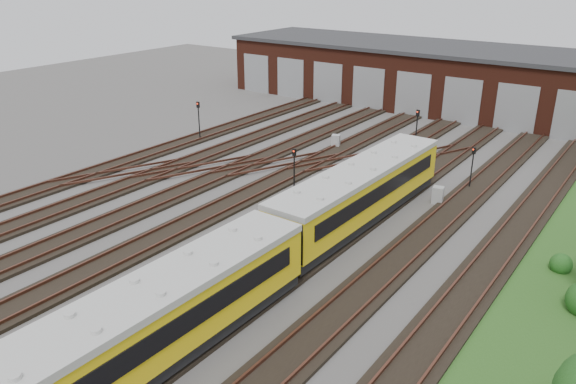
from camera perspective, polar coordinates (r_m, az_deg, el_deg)
The scene contains 13 objects.
ground at distance 30.94m, azimuth -10.82°, elevation -5.97°, with size 120.00×120.00×0.00m, color #494644.
track_network at distance 31.35m, azimuth -10.27°, elevation -5.31°, with size 30.40×70.00×0.33m.
maintenance_shed at distance 62.76m, azimuth 16.58°, elevation 11.06°, with size 51.00×12.50×6.35m.
metro_train at distance 22.03m, azimuth -13.71°, elevation -12.94°, with size 3.04×47.46×3.18m.
signal_mast_0 at distance 49.60m, azimuth -9.07°, elevation 7.66°, with size 0.28×0.26×3.38m.
signal_mast_1 at distance 37.52m, azimuth 0.63°, elevation 2.82°, with size 0.26×0.24×3.03m.
signal_mast_2 at distance 47.31m, azimuth 12.96°, elevation 6.68°, with size 0.29×0.27×3.41m.
signal_mast_3 at distance 39.93m, azimuth 18.23°, elevation 2.83°, with size 0.26×0.25×2.99m.
relay_cabinet_1 at distance 47.41m, azimuth 4.88°, elevation 5.16°, with size 0.66×0.55×1.10m, color #A9ACAE.
relay_cabinet_2 at distance 28.23m, azimuth -12.99°, elevation -8.09°, with size 0.52×0.43×0.86m, color #A9ACAE.
relay_cabinet_3 at distance 38.09m, azimuth 3.89°, elevation 0.64°, with size 0.51×0.43×0.85m, color #A9ACAE.
relay_cabinet_4 at distance 37.37m, azimuth 14.97°, elevation -0.31°, with size 0.68×0.57×1.13m, color #A9ACAE.
bush_1 at distance 31.50m, azimuth 26.04°, elevation -6.34°, with size 1.10×1.10×1.10m, color #174012.
Camera 1 is at (20.31, -18.33, 14.43)m, focal length 35.00 mm.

